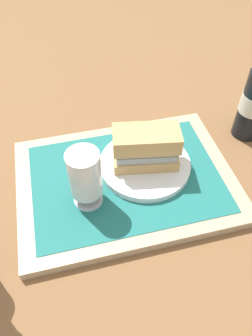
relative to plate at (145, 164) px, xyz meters
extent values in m
plane|color=brown|center=(0.05, 0.02, -0.03)|extent=(3.00, 3.00, 0.00)
cube|color=tan|center=(0.05, 0.02, -0.02)|extent=(0.44, 0.32, 0.02)
cube|color=#1E6B66|center=(0.05, 0.02, -0.01)|extent=(0.38, 0.27, 0.00)
cylinder|color=white|center=(0.00, 0.00, 0.00)|extent=(0.19, 0.19, 0.01)
cube|color=tan|center=(0.00, 0.00, 0.02)|extent=(0.14, 0.09, 0.02)
cube|color=#9EA3A8|center=(0.00, 0.00, 0.04)|extent=(0.13, 0.08, 0.02)
cube|color=silver|center=(0.00, 0.00, 0.05)|extent=(0.12, 0.07, 0.01)
sphere|color=#47932D|center=(0.05, -0.01, 0.06)|extent=(0.04, 0.04, 0.04)
cube|color=tan|center=(0.00, 0.00, 0.07)|extent=(0.14, 0.09, 0.04)
cylinder|color=silver|center=(0.13, 0.06, 0.00)|extent=(0.06, 0.06, 0.01)
cylinder|color=silver|center=(0.13, 0.06, 0.01)|extent=(0.01, 0.01, 0.02)
cylinder|color=silver|center=(0.13, 0.06, 0.07)|extent=(0.06, 0.06, 0.09)
cylinder|color=gold|center=(0.13, 0.06, 0.05)|extent=(0.06, 0.06, 0.06)
cylinder|color=white|center=(0.13, 0.06, 0.09)|extent=(0.05, 0.05, 0.01)
camera|label=1|loc=(0.15, 0.44, 0.51)|focal=34.91mm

